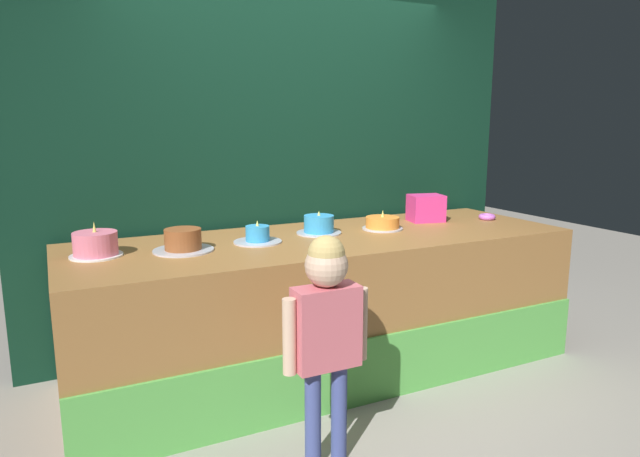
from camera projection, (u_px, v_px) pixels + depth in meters
name	position (u px, v px, depth m)	size (l,w,h in m)	color
ground_plane	(368.00, 402.00, 3.24)	(12.00, 12.00, 0.00)	gray
stage_platform	(327.00, 304.00, 3.63)	(3.22, 1.09, 0.89)	#9E6B38
curtain_backdrop	(287.00, 127.00, 3.98)	(3.74, 0.08, 3.14)	black
child_figure	(326.00, 320.00, 2.54)	(0.43, 0.20, 1.12)	#3F4C8C
pink_box	(426.00, 208.00, 4.08)	(0.24, 0.19, 0.19)	#EC3589
donut	(487.00, 217.00, 4.16)	(0.12, 0.12, 0.04)	#CC66D8
cake_far_left	(96.00, 245.00, 3.01)	(0.28, 0.28, 0.19)	white
cake_left	(183.00, 241.00, 3.14)	(0.34, 0.34, 0.13)	silver
cake_center	(258.00, 236.00, 3.37)	(0.29, 0.29, 0.14)	silver
cake_right	(319.00, 225.00, 3.63)	(0.30, 0.30, 0.15)	silver
cake_far_right	(382.00, 223.00, 3.79)	(0.28, 0.28, 0.13)	silver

